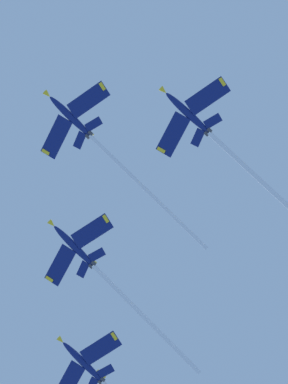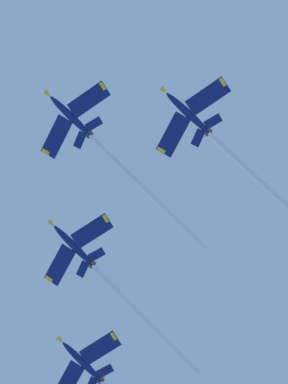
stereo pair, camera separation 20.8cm
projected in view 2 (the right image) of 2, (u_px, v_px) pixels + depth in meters
jet_lead at (96, 141)px, 174.50m from camera, size 45.33×20.12×16.26m
jet_left_wing at (222, 145)px, 169.18m from camera, size 44.51×20.11×14.68m
jet_right_wing at (103, 276)px, 178.22m from camera, size 43.58×20.14×15.31m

